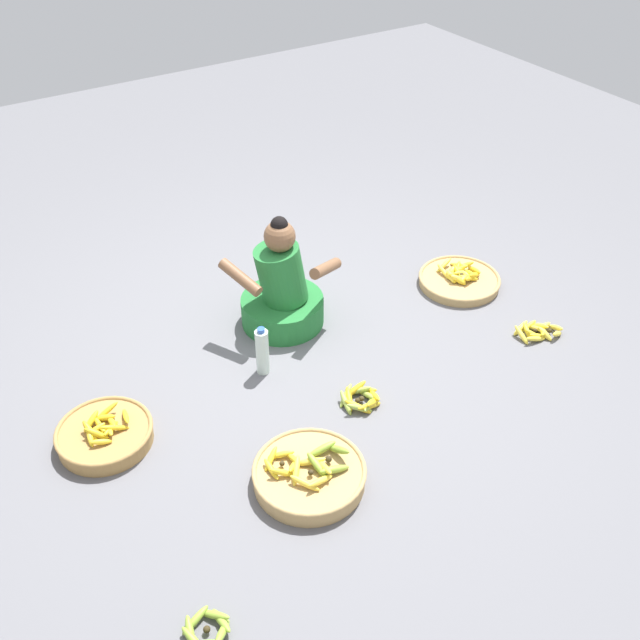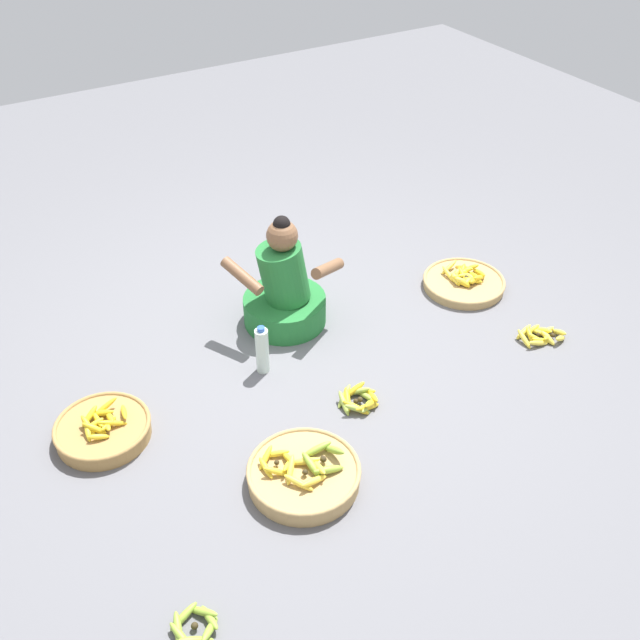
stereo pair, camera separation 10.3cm
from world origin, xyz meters
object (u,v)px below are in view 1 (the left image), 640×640
loose_bananas_front_left (537,331)px  loose_bananas_front_center (361,399)px  water_bottle (262,351)px  banana_basket_front_right (459,279)px  banana_basket_back_center (105,434)px  loose_bananas_back_right (207,629)px  banana_basket_near_bicycle (309,474)px  vendor_woman_front (282,291)px

loose_bananas_front_left → loose_bananas_front_center: bearing=176.1°
water_bottle → banana_basket_front_right: bearing=2.5°
banana_basket_back_center → water_bottle: 0.97m
banana_basket_front_right → loose_bananas_front_center: size_ratio=2.14×
banana_basket_back_center → loose_bananas_back_right: 1.25m
banana_basket_back_center → loose_bananas_back_right: size_ratio=2.24×
loose_bananas_front_center → banana_basket_near_bicycle: bearing=-148.8°
banana_basket_near_bicycle → loose_bananas_back_right: 0.90m
banana_basket_front_right → water_bottle: 1.56m
loose_bananas_front_center → loose_bananas_back_right: size_ratio=1.14×
banana_basket_near_bicycle → loose_bananas_back_right: bearing=-149.8°
banana_basket_near_bicycle → banana_basket_back_center: bearing=133.3°
loose_bananas_back_right → water_bottle: bearing=52.9°
loose_bananas_front_center → loose_bananas_front_left: size_ratio=0.91×
banana_basket_back_center → banana_basket_front_right: 2.53m
vendor_woman_front → loose_bananas_front_left: bearing=-37.2°
banana_basket_near_bicycle → loose_bananas_back_right: banana_basket_near_bicycle is taller
banana_basket_front_right → banana_basket_near_bicycle: (-1.77, -0.92, 0.02)m
loose_bananas_front_center → water_bottle: size_ratio=0.82×
loose_bananas_front_center → vendor_woman_front: bearing=89.5°
loose_bananas_back_right → water_bottle: 1.63m
banana_basket_front_right → loose_bananas_front_center: 1.37m
loose_bananas_front_center → loose_bananas_front_left: bearing=-3.9°
banana_basket_back_center → loose_bananas_front_left: (2.57, -0.57, -0.03)m
banana_basket_back_center → vendor_woman_front: bearing=16.9°
banana_basket_near_bicycle → water_bottle: 0.88m
banana_basket_near_bicycle → water_bottle: bearing=76.1°
loose_bananas_back_right → water_bottle: water_bottle is taller
water_bottle → loose_bananas_front_left: bearing=-20.9°
banana_basket_front_right → loose_bananas_back_right: 2.89m
loose_bananas_back_right → banana_basket_near_bicycle: bearing=30.2°
vendor_woman_front → water_bottle: vendor_woman_front is taller
banana_basket_back_center → water_bottle: bearing=2.7°
loose_bananas_back_right → banana_basket_front_right: bearing=28.3°
loose_bananas_front_center → loose_bananas_back_right: loose_bananas_front_center is taller
banana_basket_near_bicycle → loose_bananas_front_center: (0.54, 0.33, -0.03)m
vendor_woman_front → banana_basket_near_bicycle: (-0.55, -1.20, -0.18)m
vendor_woman_front → banana_basket_back_center: (-1.30, -0.40, -0.18)m
banana_basket_back_center → banana_basket_near_bicycle: 1.11m
banana_basket_front_right → water_bottle: size_ratio=1.74×
loose_bananas_front_center → loose_bananas_back_right: bearing=-149.4°
vendor_woman_front → banana_basket_back_center: 1.38m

